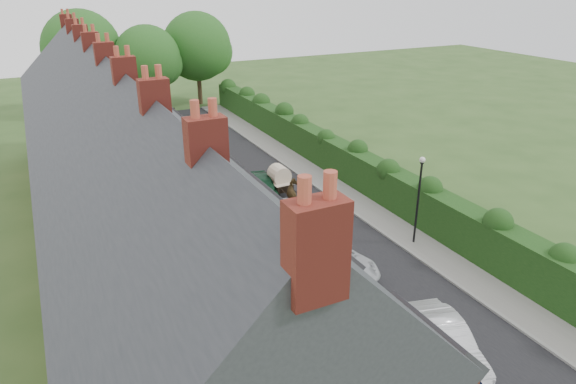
{
  "coord_description": "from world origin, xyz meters",
  "views": [
    {
      "loc": [
        -14.23,
        -15.6,
        13.98
      ],
      "look_at": [
        -1.91,
        9.17,
        2.2
      ],
      "focal_mm": 32.0,
      "sensor_mm": 36.0,
      "label": 1
    }
  ],
  "objects_px": {
    "car_silver_b": "(330,257)",
    "car_red": "(213,163)",
    "lamppost": "(419,190)",
    "car_green": "(262,187)",
    "horse_cart": "(279,179)",
    "horse": "(294,195)",
    "car_white": "(299,227)",
    "car_beige": "(193,136)",
    "car_silver_a": "(444,342)",
    "car_grey": "(191,128)",
    "car_black": "(165,110)"
  },
  "relations": [
    {
      "from": "car_white",
      "to": "horse_cart",
      "type": "height_order",
      "value": "horse_cart"
    },
    {
      "from": "car_silver_b",
      "to": "car_red",
      "type": "distance_m",
      "value": 16.22
    },
    {
      "from": "horse_cart",
      "to": "car_silver_a",
      "type": "bearing_deg",
      "value": -93.92
    },
    {
      "from": "lamppost",
      "to": "car_silver_a",
      "type": "xyz_separation_m",
      "value": [
        -5.0,
        -7.9,
        -2.51
      ]
    },
    {
      "from": "lamppost",
      "to": "horse_cart",
      "type": "height_order",
      "value": "lamppost"
    },
    {
      "from": "car_white",
      "to": "car_green",
      "type": "relative_size",
      "value": 1.13
    },
    {
      "from": "lamppost",
      "to": "car_silver_b",
      "type": "distance_m",
      "value": 6.22
    },
    {
      "from": "car_grey",
      "to": "horse",
      "type": "bearing_deg",
      "value": -88.02
    },
    {
      "from": "car_silver_a",
      "to": "car_grey",
      "type": "relative_size",
      "value": 0.99
    },
    {
      "from": "car_white",
      "to": "car_green",
      "type": "height_order",
      "value": "car_green"
    },
    {
      "from": "car_grey",
      "to": "horse_cart",
      "type": "height_order",
      "value": "horse_cart"
    },
    {
      "from": "car_green",
      "to": "horse",
      "type": "relative_size",
      "value": 2.24
    },
    {
      "from": "car_silver_a",
      "to": "car_silver_b",
      "type": "distance_m",
      "value": 7.59
    },
    {
      "from": "car_green",
      "to": "car_red",
      "type": "bearing_deg",
      "value": 115.48
    },
    {
      "from": "car_green",
      "to": "car_beige",
      "type": "relative_size",
      "value": 0.85
    },
    {
      "from": "car_black",
      "to": "car_green",
      "type": "bearing_deg",
      "value": -85.44
    },
    {
      "from": "lamppost",
      "to": "horse_cart",
      "type": "bearing_deg",
      "value": 111.77
    },
    {
      "from": "car_white",
      "to": "car_black",
      "type": "xyz_separation_m",
      "value": [
        -0.03,
        30.46,
        0.0
      ]
    },
    {
      "from": "car_silver_a",
      "to": "car_black",
      "type": "xyz_separation_m",
      "value": [
        -0.53,
        41.74,
        -0.03
      ]
    },
    {
      "from": "car_silver_a",
      "to": "car_black",
      "type": "bearing_deg",
      "value": 104.9
    },
    {
      "from": "car_silver_b",
      "to": "car_beige",
      "type": "bearing_deg",
      "value": 80.29
    },
    {
      "from": "lamppost",
      "to": "car_red",
      "type": "distance_m",
      "value": 17.29
    },
    {
      "from": "lamppost",
      "to": "car_silver_b",
      "type": "height_order",
      "value": "lamppost"
    },
    {
      "from": "horse_cart",
      "to": "horse",
      "type": "bearing_deg",
      "value": -90.0
    },
    {
      "from": "horse",
      "to": "horse_cart",
      "type": "xyz_separation_m",
      "value": [
        -0.0,
        2.21,
        0.38
      ]
    },
    {
      "from": "car_white",
      "to": "car_black",
      "type": "bearing_deg",
      "value": 83.03
    },
    {
      "from": "car_green",
      "to": "car_silver_a",
      "type": "bearing_deg",
      "value": -77.34
    },
    {
      "from": "car_grey",
      "to": "car_black",
      "type": "bearing_deg",
      "value": 91.86
    },
    {
      "from": "lamppost",
      "to": "car_white",
      "type": "height_order",
      "value": "lamppost"
    },
    {
      "from": "car_silver_a",
      "to": "car_green",
      "type": "relative_size",
      "value": 1.03
    },
    {
      "from": "car_red",
      "to": "car_grey",
      "type": "distance_m",
      "value": 10.38
    },
    {
      "from": "horse_cart",
      "to": "car_white",
      "type": "bearing_deg",
      "value": -105.38
    },
    {
      "from": "car_beige",
      "to": "horse",
      "type": "bearing_deg",
      "value": -82.53
    },
    {
      "from": "car_white",
      "to": "car_red",
      "type": "height_order",
      "value": "car_white"
    },
    {
      "from": "lamppost",
      "to": "car_white",
      "type": "distance_m",
      "value": 6.94
    },
    {
      "from": "car_green",
      "to": "car_beige",
      "type": "xyz_separation_m",
      "value": [
        -0.66,
        13.69,
        -0.04
      ]
    },
    {
      "from": "lamppost",
      "to": "car_red",
      "type": "xyz_separation_m",
      "value": [
        -6.4,
        15.85,
        -2.58
      ]
    },
    {
      "from": "car_green",
      "to": "car_white",
      "type": "bearing_deg",
      "value": -81.83
    },
    {
      "from": "car_silver_a",
      "to": "horse",
      "type": "distance_m",
      "value": 15.26
    },
    {
      "from": "car_silver_b",
      "to": "car_black",
      "type": "relative_size",
      "value": 1.28
    },
    {
      "from": "car_beige",
      "to": "car_silver_a",
      "type": "bearing_deg",
      "value": -87.9
    },
    {
      "from": "car_silver_b",
      "to": "car_beige",
      "type": "xyz_separation_m",
      "value": [
        0.02,
        23.75,
        -0.04
      ]
    },
    {
      "from": "car_red",
      "to": "car_silver_a",
      "type": "bearing_deg",
      "value": -81.93
    },
    {
      "from": "horse",
      "to": "car_silver_a",
      "type": "bearing_deg",
      "value": 100.17
    },
    {
      "from": "car_green",
      "to": "car_grey",
      "type": "xyz_separation_m",
      "value": [
        -0.04,
        16.44,
        -0.09
      ]
    },
    {
      "from": "car_red",
      "to": "horse_cart",
      "type": "xyz_separation_m",
      "value": [
        2.59,
        -6.33,
        0.53
      ]
    },
    {
      "from": "lamppost",
      "to": "car_red",
      "type": "relative_size",
      "value": 1.19
    },
    {
      "from": "car_silver_b",
      "to": "lamppost",
      "type": "bearing_deg",
      "value": -6.18
    },
    {
      "from": "lamppost",
      "to": "horse_cart",
      "type": "distance_m",
      "value": 10.46
    },
    {
      "from": "car_red",
      "to": "car_beige",
      "type": "relative_size",
      "value": 0.8
    }
  ]
}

